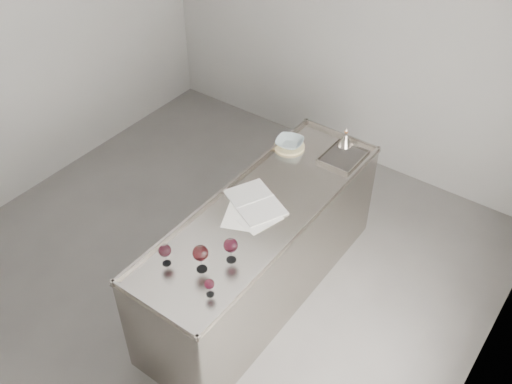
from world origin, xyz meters
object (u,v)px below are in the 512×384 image
Objects in this scene: wine_glass_right at (231,246)px; ceramic_bowl at (290,142)px; wine_glass_middle at (201,254)px; wine_funnel at (345,140)px; wine_glass_left at (165,251)px; wine_glass_small at (209,285)px; counter at (263,251)px; notebook at (255,202)px.

wine_glass_right reaches higher than ceramic_bowl.
wine_glass_middle is 1.15× the size of wine_funnel.
wine_glass_left reaches higher than wine_glass_small.
wine_funnel is at bearing 84.73° from counter.
wine_glass_middle is at bearing -56.00° from notebook.
wine_glass_middle is 0.38× the size of notebook.
wine_glass_right is 0.83× the size of ceramic_bowl.
counter is 1.07m from wine_glass_small.
notebook is (0.12, 0.86, -0.11)m from wine_glass_left.
wine_glass_left is 1.63m from ceramic_bowl.
wine_glass_middle reaches higher than notebook.
wine_funnel reaches higher than counter.
notebook is at bearing 82.11° from wine_glass_left.
wine_glass_small is 1.73m from ceramic_bowl.
wine_glass_right is 0.63m from notebook.
wine_glass_small is (0.08, -0.32, -0.04)m from wine_glass_right.
wine_funnel is (0.37, 0.30, 0.01)m from ceramic_bowl.
wine_glass_small is (0.21, -0.88, 0.56)m from counter.
ceramic_bowl is (-0.48, 1.66, -0.05)m from wine_glass_small.
wine_funnel is at bearing 93.21° from wine_glass_small.
notebook is (-0.22, 0.58, -0.13)m from wine_glass_right.
ceramic_bowl is 1.27× the size of wine_funnel.
notebook is (-0.08, 0.01, 0.47)m from counter.
wine_glass_right is (0.34, 0.29, 0.02)m from wine_glass_left.
wine_glass_middle is at bearing -120.55° from wine_glass_right.
wine_funnel reaches higher than wine_glass_small.
wine_glass_small is at bearing -76.65° from counter.
wine_glass_left is 0.42m from wine_glass_small.
ceramic_bowl is at bearing 106.30° from wine_glass_small.
wine_glass_small is at bearing -4.54° from wine_glass_left.
notebook is at bearing -75.94° from ceramic_bowl.
wine_glass_left is 0.25m from wine_glass_middle.
wine_funnel is (0.18, 1.07, 0.05)m from notebook.
notebook is (-0.11, 0.76, -0.14)m from wine_glass_middle.
wine_glass_right is at bearing -88.83° from wine_funnel.
wine_glass_middle is 0.24m from wine_glass_small.
wine_funnel is at bearing 91.17° from wine_glass_right.
counter is 10.29× the size of ceramic_bowl.
wine_glass_middle reaches higher than wine_glass_right.
wine_funnel is at bearing 106.06° from notebook.
ceramic_bowl is at bearing 109.57° from counter.
wine_glass_left reaches higher than notebook.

